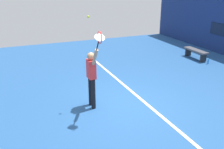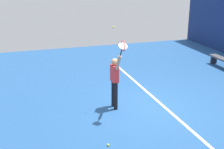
# 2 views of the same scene
# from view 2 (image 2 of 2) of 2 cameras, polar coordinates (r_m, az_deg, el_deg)

# --- Properties ---
(ground_plane) EXTENTS (18.00, 18.00, 0.00)m
(ground_plane) POSITION_cam_2_polar(r_m,az_deg,el_deg) (10.42, 6.10, -5.87)
(ground_plane) COLOR #23518C
(court_baseline) EXTENTS (10.00, 0.10, 0.01)m
(court_baseline) POSITION_cam_2_polar(r_m,az_deg,el_deg) (10.65, 9.03, -5.40)
(court_baseline) COLOR white
(court_baseline) RESTS_ON ground_plane
(tennis_player) EXTENTS (0.80, 0.31, 1.92)m
(tennis_player) POSITION_cam_2_polar(r_m,az_deg,el_deg) (9.89, 0.51, -0.83)
(tennis_player) COLOR black
(tennis_player) RESTS_ON ground_plane
(tennis_racket) EXTENTS (0.48, 0.27, 0.60)m
(tennis_racket) POSITION_cam_2_polar(r_m,az_deg,el_deg) (8.87, 2.00, 5.17)
(tennis_racket) COLOR black
(tennis_ball) EXTENTS (0.07, 0.07, 0.07)m
(tennis_ball) POSITION_cam_2_polar(r_m,az_deg,el_deg) (9.57, 0.28, 8.78)
(tennis_ball) COLOR #CCE033
(court_bench) EXTENTS (1.40, 0.36, 0.45)m
(court_bench) POSITION_cam_2_polar(r_m,az_deg,el_deg) (15.36, 19.57, 2.58)
(court_bench) COLOR #4C4C51
(court_bench) RESTS_ON ground_plane
(spare_ball) EXTENTS (0.07, 0.07, 0.07)m
(spare_ball) POSITION_cam_2_polar(r_m,az_deg,el_deg) (8.16, -0.72, -12.93)
(spare_ball) COLOR #CCE033
(spare_ball) RESTS_ON ground_plane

